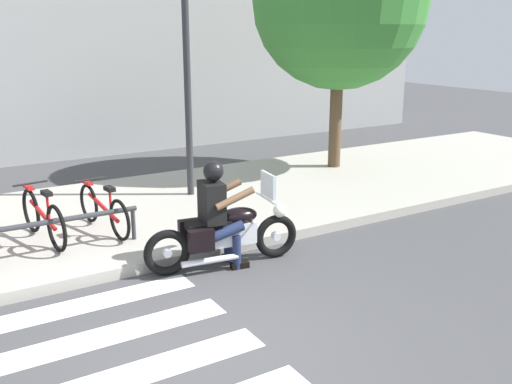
{
  "coord_description": "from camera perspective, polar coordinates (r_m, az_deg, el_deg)",
  "views": [
    {
      "loc": [
        -2.15,
        -4.41,
        2.97
      ],
      "look_at": [
        1.87,
        2.16,
        0.81
      ],
      "focal_mm": 40.19,
      "sensor_mm": 36.0,
      "label": 1
    }
  ],
  "objects": [
    {
      "name": "bicycle_2",
      "position": [
        8.42,
        -20.45,
        -2.36
      ],
      "size": [
        0.48,
        1.64,
        0.78
      ],
      "color": "black",
      "rests_on": "sidewalk"
    },
    {
      "name": "sidewalk",
      "position": [
        9.39,
        -16.63,
        -2.96
      ],
      "size": [
        24.0,
        4.4,
        0.15
      ],
      "primitive_type": "cube",
      "color": "#A8A399",
      "rests_on": "ground"
    },
    {
      "name": "crosswalk_stripe_3",
      "position": [
        6.14,
        -15.78,
        -13.89
      ],
      "size": [
        2.8,
        0.4,
        0.01
      ],
      "primitive_type": "cube",
      "color": "white",
      "rests_on": "ground"
    },
    {
      "name": "bicycle_3",
      "position": [
        8.61,
        -14.96,
        -1.66
      ],
      "size": [
        0.48,
        1.63,
        0.72
      ],
      "color": "black",
      "rests_on": "sidewalk"
    },
    {
      "name": "bike_rack",
      "position": [
        7.82,
        -22.68,
        -3.53
      ],
      "size": [
        3.13,
        0.07,
        0.49
      ],
      "color": "#333338",
      "rests_on": "sidewalk"
    },
    {
      "name": "crosswalk_stripe_4",
      "position": [
        6.83,
        -17.68,
        -10.87
      ],
      "size": [
        2.8,
        0.4,
        0.01
      ],
      "primitive_type": "cube",
      "color": "white",
      "rests_on": "ground"
    },
    {
      "name": "street_lamp",
      "position": [
        9.99,
        -6.93,
        13.31
      ],
      "size": [
        0.28,
        0.28,
        4.24
      ],
      "color": "#2D2D33",
      "rests_on": "ground"
    },
    {
      "name": "motorcycle",
      "position": [
        7.45,
        -3.17,
        -4.12
      ],
      "size": [
        2.11,
        0.75,
        1.19
      ],
      "color": "black",
      "rests_on": "ground"
    },
    {
      "name": "tree_near_rack",
      "position": [
        12.26,
        8.36,
        18.22
      ],
      "size": [
        3.54,
        3.54,
        5.32
      ],
      "color": "brown",
      "rests_on": "ground"
    },
    {
      "name": "ground_plane",
      "position": [
        5.74,
        -4.84,
        -15.57
      ],
      "size": [
        48.0,
        48.0,
        0.0
      ],
      "primitive_type": "plane",
      "color": "#424244"
    },
    {
      "name": "rider",
      "position": [
        7.31,
        -3.81,
        -1.52
      ],
      "size": [
        0.68,
        0.6,
        1.42
      ],
      "color": "black",
      "rests_on": "ground"
    },
    {
      "name": "crosswalk_stripe_2",
      "position": [
        5.47,
        -13.34,
        -17.63
      ],
      "size": [
        2.8,
        0.4,
        0.01
      ],
      "primitive_type": "cube",
      "color": "white",
      "rests_on": "ground"
    }
  ]
}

